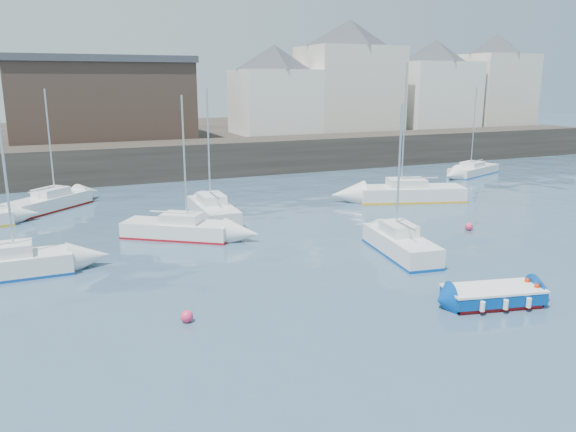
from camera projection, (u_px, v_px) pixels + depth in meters
name	position (u px, v px, depth m)	size (l,w,h in m)	color
water	(432.00, 340.00, 18.27)	(220.00, 220.00, 0.00)	#2D4760
quay_wall	(186.00, 159.00, 49.23)	(90.00, 5.00, 3.00)	#28231E
land_strip	(151.00, 141.00, 65.35)	(90.00, 32.00, 2.80)	#28231E
bldg_east_a	(349.00, 75.00, 61.36)	(13.36, 13.36, 11.80)	beige
bldg_east_b	(434.00, 84.00, 65.31)	(11.88, 11.88, 9.95)	white
bldg_east_c	(494.00, 79.00, 68.61)	(11.14, 11.14, 10.95)	beige
bldg_east_d	(274.00, 89.00, 57.84)	(11.14, 11.14, 8.95)	white
warehouse	(101.00, 98.00, 52.90)	(16.40, 10.40, 7.60)	#3D2D26
blue_dinghy	(493.00, 295.00, 21.09)	(3.90, 2.30, 0.70)	maroon
sailboat_a	(2.00, 265.00, 24.03)	(5.80, 1.91, 7.53)	white
sailboat_b	(178.00, 229.00, 30.11)	(5.88, 4.87, 7.53)	white
sailboat_c	(400.00, 244.00, 27.17)	(2.50, 5.64, 7.18)	white
sailboat_d	(410.00, 193.00, 39.35)	(7.73, 4.45, 9.39)	white
sailboat_f	(213.00, 210.00, 34.12)	(2.02, 6.03, 7.80)	white
sailboat_g	(473.00, 170.00, 50.19)	(6.33, 4.04, 7.65)	white
sailboat_h	(49.00, 202.00, 36.61)	(5.67, 5.55, 7.74)	white
buoy_near	(187.00, 322.00, 19.69)	(0.44, 0.44, 0.44)	#F3315D
buoy_mid	(469.00, 230.00, 31.72)	(0.45, 0.45, 0.45)	#F3315D
buoy_far	(232.00, 231.00, 31.58)	(0.35, 0.35, 0.35)	#F3315D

